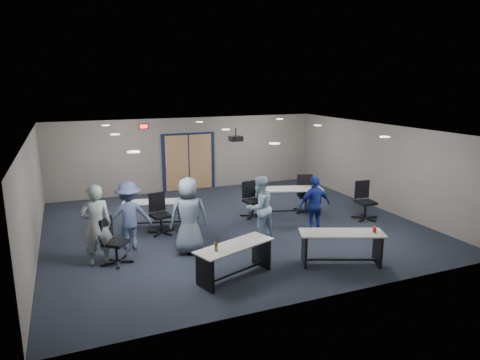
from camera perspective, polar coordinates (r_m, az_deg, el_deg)
name	(u,v)px	position (r m, az deg, el deg)	size (l,w,h in m)	color
floor	(233,226)	(12.16, -0.98, -6.10)	(10.00, 10.00, 0.00)	black
back_wall	(188,154)	(15.99, -6.91, 3.43)	(10.00, 0.04, 2.70)	slate
front_wall	(323,230)	(7.93, 11.03, -6.60)	(10.00, 0.04, 2.70)	slate
left_wall	(33,197)	(11.05, -25.93, -2.10)	(0.04, 9.00, 2.70)	slate
right_wall	(378,166)	(14.35, 17.94, 1.80)	(0.04, 9.00, 2.70)	slate
ceiling	(232,130)	(11.56, -1.03, 6.64)	(10.00, 9.00, 0.04)	silver
double_door	(189,162)	(16.00, -6.85, 2.35)	(2.00, 0.07, 2.20)	black
exit_sign	(144,126)	(15.44, -12.73, 6.99)	(0.32, 0.07, 0.18)	black
ceiling_projector	(236,138)	(12.17, -0.56, 5.56)	(0.35, 0.32, 0.37)	black
ceiling_can_lights	(229,130)	(11.80, -1.48, 6.62)	(6.24, 5.74, 0.02)	white
table_front_left	(234,255)	(8.93, -0.76, -9.97)	(1.85, 1.15, 0.97)	beige
table_front_right	(342,242)	(9.81, 13.40, -8.08)	(1.93, 1.26, 0.87)	beige
table_back_left	(155,209)	(12.25, -11.28, -3.83)	(1.85, 1.03, 0.71)	beige
table_back_right	(289,197)	(13.12, 6.51, -2.20)	(2.13, 1.22, 0.82)	beige
chair_back_a	(161,214)	(11.59, -10.51, -4.48)	(0.68, 0.68, 1.08)	black
chair_back_b	(188,216)	(11.56, -6.94, -4.83)	(0.58, 0.58, 0.91)	black
chair_back_c	(253,200)	(12.77, 1.68, -2.66)	(0.67, 0.67, 1.07)	black
chair_back_d	(306,194)	(13.42, 8.82, -1.87)	(0.72, 0.72, 1.15)	black
chair_loose_left	(116,241)	(9.97, -16.24, -7.83)	(0.66, 0.66, 1.04)	black
chair_loose_right	(366,201)	(13.08, 16.44, -2.69)	(0.71, 0.71, 1.13)	black
person_gray	(96,225)	(9.91, -18.64, -5.72)	(0.67, 0.44, 1.83)	gray
person_plaid	(189,216)	(10.11, -6.84, -4.74)	(0.89, 0.58, 1.83)	slate
person_lightblue	(260,207)	(10.99, 2.64, -3.68)	(0.80, 0.63, 1.65)	#B0D5E9
person_navy	(315,205)	(11.50, 9.91, -3.32)	(0.92, 0.38, 1.58)	navy
person_back	(129,216)	(10.63, -14.58, -4.64)	(1.08, 0.62, 1.67)	#47567F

